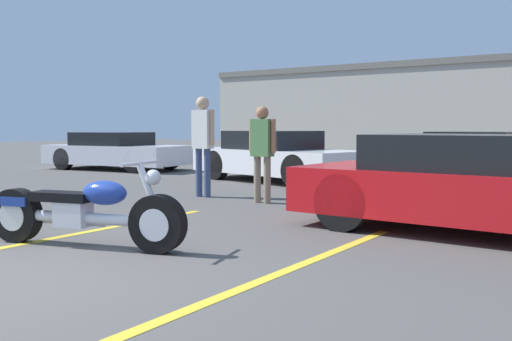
{
  "coord_description": "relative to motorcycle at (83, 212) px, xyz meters",
  "views": [
    {
      "loc": [
        4.53,
        -2.63,
        1.29
      ],
      "look_at": [
        0.94,
        2.61,
        0.8
      ],
      "focal_mm": 40.0,
      "sensor_mm": 36.0,
      "label": 1
    }
  ],
  "objects": [
    {
      "name": "parked_car_mid_right_row",
      "position": [
        1.33,
        11.64,
        0.19
      ],
      "size": [
        4.74,
        2.2,
        1.16
      ],
      "rotation": [
        0.0,
        0.0,
        -0.09
      ],
      "color": "red",
      "rests_on": "ground"
    },
    {
      "name": "parking_stripe_back",
      "position": [
        2.32,
        -0.04,
        -0.37
      ],
      "size": [
        0.12,
        5.43,
        0.01
      ],
      "primitive_type": "cube",
      "color": "yellow",
      "rests_on": "ground"
    },
    {
      "name": "spectator_near_motorcycle",
      "position": [
        -0.39,
        4.02,
        0.59
      ],
      "size": [
        0.52,
        0.21,
        1.63
      ],
      "color": "gray",
      "rests_on": "ground"
    },
    {
      "name": "motorcycle",
      "position": [
        0.0,
        0.0,
        0.0
      ],
      "size": [
        2.33,
        0.92,
        0.94
      ],
      "rotation": [
        0.0,
        0.0,
        0.27
      ],
      "color": "black",
      "rests_on": "ground"
    },
    {
      "name": "spectator_midground",
      "position": [
        -1.76,
        4.12,
        0.73
      ],
      "size": [
        0.52,
        0.24,
        1.84
      ],
      "color": "#38476B",
      "rests_on": "ground"
    },
    {
      "name": "parked_car_mid_left_row",
      "position": [
        -2.27,
        7.42,
        0.2
      ],
      "size": [
        4.57,
        2.65,
        1.19
      ],
      "rotation": [
        0.0,
        0.0,
        -0.23
      ],
      "color": "white",
      "rests_on": "ground"
    },
    {
      "name": "parking_stripe_middle",
      "position": [
        -0.68,
        -0.04,
        -0.37
      ],
      "size": [
        0.12,
        5.43,
        0.01
      ],
      "primitive_type": "cube",
      "color": "yellow",
      "rests_on": "ground"
    },
    {
      "name": "show_car_hood_open",
      "position": [
        3.16,
        3.2,
        0.22
      ],
      "size": [
        4.09,
        1.94,
        1.94
      ],
      "rotation": [
        0.0,
        0.0,
        -0.03
      ],
      "color": "red",
      "rests_on": "ground"
    },
    {
      "name": "parked_car_left_row",
      "position": [
        -8.22,
        7.81,
        0.17
      ],
      "size": [
        4.55,
        2.37,
        1.12
      ],
      "rotation": [
        0.0,
        0.0,
        0.12
      ],
      "color": "silver",
      "rests_on": "ground"
    }
  ]
}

